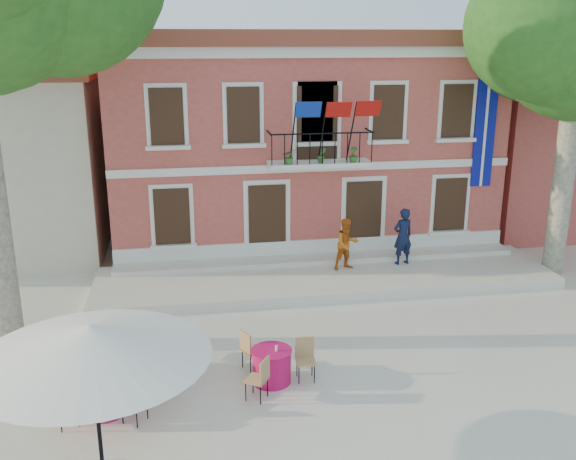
# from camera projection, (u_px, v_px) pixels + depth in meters

# --- Properties ---
(ground) EXTENTS (90.00, 90.00, 0.00)m
(ground) POSITION_uv_depth(u_px,v_px,m) (285.00, 353.00, 15.36)
(ground) COLOR beige
(ground) RESTS_ON ground
(main_building) EXTENTS (13.50, 9.59, 7.50)m
(main_building) POSITION_uv_depth(u_px,v_px,m) (294.00, 134.00, 24.03)
(main_building) COLOR #C35946
(main_building) RESTS_ON ground
(neighbor_east) EXTENTS (9.40, 9.40, 6.40)m
(neighbor_east) POSITION_uv_depth(u_px,v_px,m) (570.00, 138.00, 27.06)
(neighbor_east) COLOR #C35946
(neighbor_east) RESTS_ON ground
(terrace) EXTENTS (14.00, 3.40, 0.30)m
(terrace) POSITION_uv_depth(u_px,v_px,m) (326.00, 278.00, 19.79)
(terrace) COLOR silver
(terrace) RESTS_ON ground
(patio_umbrella) EXTENTS (3.87, 3.87, 2.87)m
(patio_umbrella) POSITION_uv_depth(u_px,v_px,m) (91.00, 343.00, 10.25)
(patio_umbrella) COLOR black
(patio_umbrella) RESTS_ON ground
(pedestrian_navy) EXTENTS (0.75, 0.58, 1.83)m
(pedestrian_navy) POSITION_uv_depth(u_px,v_px,m) (403.00, 236.00, 20.33)
(pedestrian_navy) COLOR #0F1734
(pedestrian_navy) RESTS_ON terrace
(pedestrian_orange) EXTENTS (0.92, 0.79, 1.63)m
(pedestrian_orange) POSITION_uv_depth(u_px,v_px,m) (347.00, 244.00, 19.90)
(pedestrian_orange) COLOR #CB6117
(pedestrian_orange) RESTS_ON terrace
(cafe_table_0) EXTENTS (1.67, 1.87, 0.95)m
(cafe_table_0) POSITION_uv_depth(u_px,v_px,m) (151.00, 356.00, 14.34)
(cafe_table_0) COLOR #C4125C
(cafe_table_0) RESTS_ON ground
(cafe_table_1) EXTENTS (1.87, 1.68, 0.95)m
(cafe_table_1) POSITION_uv_depth(u_px,v_px,m) (103.00, 394.00, 12.82)
(cafe_table_1) COLOR #C4125C
(cafe_table_1) RESTS_ON ground
(cafe_table_3) EXTENTS (1.79, 1.49, 0.95)m
(cafe_table_3) POSITION_uv_depth(u_px,v_px,m) (135.00, 375.00, 13.56)
(cafe_table_3) COLOR #C4125C
(cafe_table_3) RESTS_ON ground
(cafe_table_4) EXTENTS (1.67, 1.87, 0.95)m
(cafe_table_4) POSITION_uv_depth(u_px,v_px,m) (272.00, 364.00, 13.98)
(cafe_table_4) COLOR #C4125C
(cafe_table_4) RESTS_ON ground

